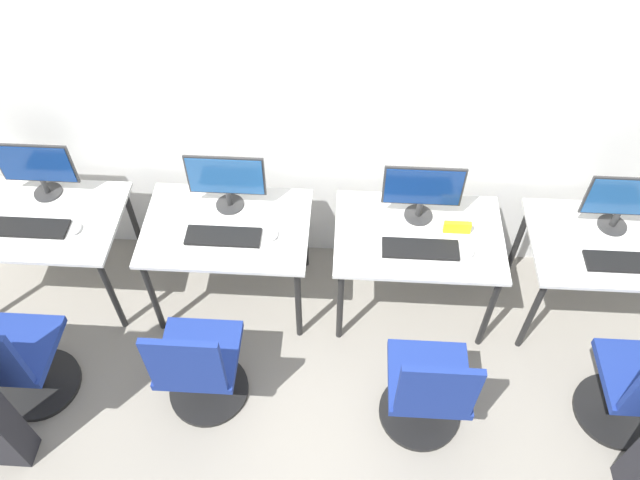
# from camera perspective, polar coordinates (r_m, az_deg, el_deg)

# --- Properties ---
(ground_plane) EXTENTS (20.00, 20.00, 0.00)m
(ground_plane) POSITION_cam_1_polar(r_m,az_deg,el_deg) (4.10, -0.11, -9.19)
(ground_plane) COLOR gray
(wall_back) EXTENTS (12.00, 0.05, 2.80)m
(wall_back) POSITION_cam_1_polar(r_m,az_deg,el_deg) (3.60, 0.63, 13.86)
(wall_back) COLOR silver
(wall_back) RESTS_ON ground_plane
(desk_far_left) EXTENTS (1.00, 0.68, 0.70)m
(desk_far_left) POSITION_cam_1_polar(r_m,az_deg,el_deg) (4.22, -24.11, 1.10)
(desk_far_left) COLOR silver
(desk_far_left) RESTS_ON ground_plane
(monitor_far_left) EXTENTS (0.47, 0.17, 0.39)m
(monitor_far_left) POSITION_cam_1_polar(r_m,az_deg,el_deg) (4.15, -24.48, 6.06)
(monitor_far_left) COLOR #2D2D2D
(monitor_far_left) RESTS_ON desk_far_left
(keyboard_far_left) EXTENTS (0.44, 0.15, 0.02)m
(keyboard_far_left) POSITION_cam_1_polar(r_m,az_deg,el_deg) (4.11, -24.92, 1.01)
(keyboard_far_left) COLOR black
(keyboard_far_left) RESTS_ON desk_far_left
(mouse_far_left) EXTENTS (0.06, 0.09, 0.03)m
(mouse_far_left) POSITION_cam_1_polar(r_m,az_deg,el_deg) (3.99, -21.42, 0.98)
(mouse_far_left) COLOR silver
(mouse_far_left) RESTS_ON desk_far_left
(office_chair_far_left) EXTENTS (0.48, 0.48, 0.90)m
(office_chair_far_left) POSITION_cam_1_polar(r_m,az_deg,el_deg) (3.98, -26.02, -10.09)
(office_chair_far_left) COLOR black
(office_chair_far_left) RESTS_ON ground_plane
(desk_left) EXTENTS (1.00, 0.68, 0.70)m
(desk_left) POSITION_cam_1_polar(r_m,az_deg,el_deg) (3.85, -8.47, 0.45)
(desk_left) COLOR silver
(desk_left) RESTS_ON ground_plane
(monitor_left) EXTENTS (0.47, 0.17, 0.39)m
(monitor_left) POSITION_cam_1_polar(r_m,az_deg,el_deg) (3.75, -8.58, 5.47)
(monitor_left) COLOR #2D2D2D
(monitor_left) RESTS_ON desk_left
(keyboard_left) EXTENTS (0.44, 0.15, 0.02)m
(keyboard_left) POSITION_cam_1_polar(r_m,az_deg,el_deg) (3.72, -8.84, 0.33)
(keyboard_left) COLOR black
(keyboard_left) RESTS_ON desk_left
(mouse_left) EXTENTS (0.06, 0.09, 0.03)m
(mouse_left) POSITION_cam_1_polar(r_m,az_deg,el_deg) (3.69, -4.33, 0.52)
(mouse_left) COLOR silver
(mouse_left) RESTS_ON desk_left
(office_chair_left) EXTENTS (0.48, 0.48, 0.90)m
(office_chair_left) POSITION_cam_1_polar(r_m,az_deg,el_deg) (3.64, -11.00, -11.48)
(office_chair_left) COLOR black
(office_chair_left) RESTS_ON ground_plane
(desk_right) EXTENTS (1.00, 0.68, 0.70)m
(desk_right) POSITION_cam_1_polar(r_m,az_deg,el_deg) (3.81, 8.91, -0.31)
(desk_right) COLOR silver
(desk_right) RESTS_ON ground_plane
(monitor_right) EXTENTS (0.47, 0.17, 0.39)m
(monitor_right) POSITION_cam_1_polar(r_m,az_deg,el_deg) (3.69, 9.36, 4.49)
(monitor_right) COLOR #2D2D2D
(monitor_right) RESTS_ON desk_right
(keyboard_right) EXTENTS (0.44, 0.15, 0.02)m
(keyboard_right) POSITION_cam_1_polar(r_m,az_deg,el_deg) (3.67, 9.16, -0.81)
(keyboard_right) COLOR black
(keyboard_right) RESTS_ON desk_right
(mouse_right) EXTENTS (0.06, 0.09, 0.03)m
(mouse_right) POSITION_cam_1_polar(r_m,az_deg,el_deg) (3.70, 13.48, -1.01)
(mouse_right) COLOR silver
(mouse_right) RESTS_ON desk_right
(office_chair_right) EXTENTS (0.48, 0.48, 0.90)m
(office_chair_right) POSITION_cam_1_polar(r_m,az_deg,el_deg) (3.55, 9.80, -13.60)
(office_chair_right) COLOR black
(office_chair_right) RESTS_ON ground_plane
(desk_far_right) EXTENTS (1.00, 0.68, 0.70)m
(desk_far_right) POSITION_cam_1_polar(r_m,az_deg,el_deg) (4.11, 25.14, -1.00)
(desk_far_right) COLOR silver
(desk_far_right) RESTS_ON ground_plane
(monitor_far_right) EXTENTS (0.47, 0.17, 0.39)m
(monitor_far_right) POSITION_cam_1_polar(r_m,az_deg,el_deg) (3.99, 26.12, 3.25)
(monitor_far_right) COLOR #2D2D2D
(monitor_far_right) RESTS_ON desk_far_right
(keyboard_far_right) EXTENTS (0.44, 0.15, 0.02)m
(keyboard_far_right) POSITION_cam_1_polar(r_m,az_deg,el_deg) (3.96, 26.07, -1.83)
(keyboard_far_right) COLOR black
(keyboard_far_right) RESTS_ON desk_far_right
(office_chair_far_right) EXTENTS (0.48, 0.48, 0.90)m
(office_chair_far_right) POSITION_cam_1_polar(r_m,az_deg,el_deg) (3.92, 27.23, -12.24)
(office_chair_far_right) COLOR black
(office_chair_far_right) RESTS_ON ground_plane
(placard_right) EXTENTS (0.16, 0.03, 0.08)m
(placard_right) POSITION_cam_1_polar(r_m,az_deg,el_deg) (3.78, 12.43, 1.14)
(placard_right) COLOR yellow
(placard_right) RESTS_ON desk_right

